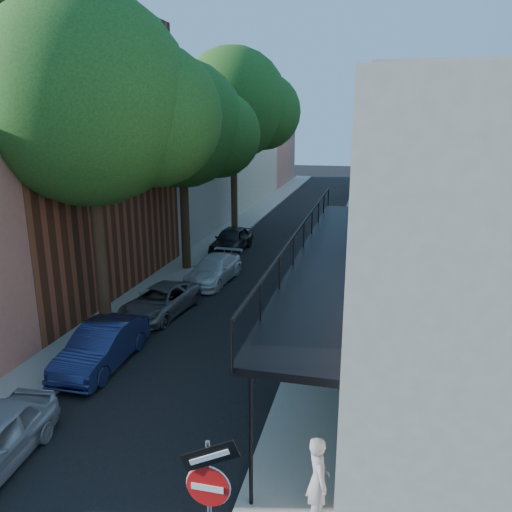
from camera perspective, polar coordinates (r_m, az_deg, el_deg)
The scene contains 14 objects.
road_surface at distance 36.09m, azimuth 4.67°, elevation 3.43°, with size 6.00×64.00×0.01m, color black.
sidewalk_left at distance 36.88m, azimuth -1.49°, elevation 3.82°, with size 2.00×64.00×0.12m, color gray.
sidewalk_right at distance 35.71m, azimuth 11.04°, elevation 3.16°, with size 2.00×64.00×0.12m, color gray.
buildings_left at distance 36.79m, azimuth -10.22°, elevation 11.23°, with size 10.10×59.10×12.00m.
buildings_right at distance 34.74m, azimuth 19.73°, elevation 9.51°, with size 9.80×55.00×10.00m.
sign_post at distance 8.25m, azimuth -5.41°, elevation -25.34°, with size 0.89×0.17×2.99m.
oak_near at distance 17.48m, azimuth -16.99°, elevation 16.24°, with size 7.48×6.80×11.42m.
oak_mid at distance 24.74m, azimuth -7.46°, elevation 14.38°, with size 6.60×6.00×10.20m.
oak_far at distance 33.34m, azimuth -1.73°, elevation 16.77°, with size 7.70×7.00×11.90m.
parked_car_b at distance 16.32m, azimuth -17.20°, elevation -9.82°, with size 1.40×4.02×1.32m, color #161E46.
parked_car_c at distance 19.89m, azimuth -10.93°, elevation -5.10°, with size 1.86×4.04×1.12m, color #5C5F64.
parked_car_d at distance 23.50m, azimuth -4.88°, elevation -1.56°, with size 1.70×4.18×1.21m, color silver.
parked_car_e at distance 28.93m, azimuth -2.82°, elevation 1.90°, with size 1.65×4.11×1.40m, color black.
pedestrian at distance 10.13m, azimuth 7.11°, elevation -24.03°, with size 0.64×0.42×1.75m, color gray.
Camera 1 is at (5.28, -4.92, 7.40)m, focal length 35.00 mm.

